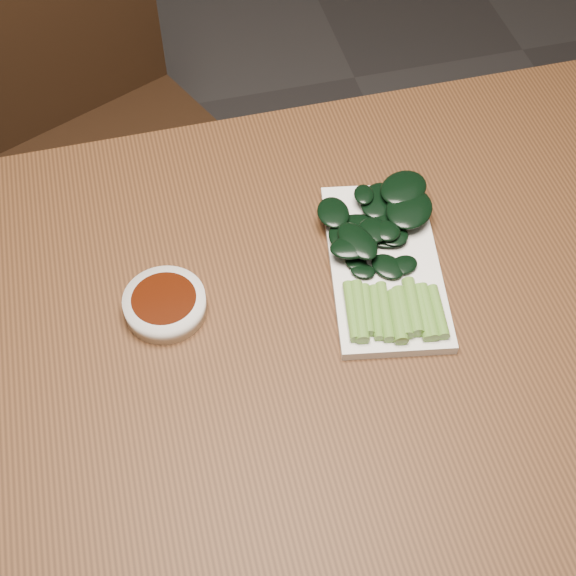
{
  "coord_description": "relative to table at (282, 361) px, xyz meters",
  "views": [
    {
      "loc": [
        -0.13,
        -0.54,
        1.58
      ],
      "look_at": [
        0.02,
        0.06,
        0.76
      ],
      "focal_mm": 50.0,
      "sensor_mm": 36.0,
      "label": 1
    }
  ],
  "objects": [
    {
      "name": "sauce_bowl",
      "position": [
        -0.13,
        0.07,
        0.09
      ],
      "size": [
        0.1,
        0.1,
        0.03
      ],
      "color": "white",
      "rests_on": "table"
    },
    {
      "name": "table",
      "position": [
        0.0,
        0.0,
        0.0
      ],
      "size": [
        1.4,
        0.8,
        0.75
      ],
      "color": "#482914",
      "rests_on": "ground"
    },
    {
      "name": "chair_far",
      "position": [
        -0.19,
        0.72,
        -0.19
      ],
      "size": [
        0.58,
        0.58,
        0.89
      ],
      "rotation": [
        0.0,
        0.0,
        0.42
      ],
      "color": "black",
      "rests_on": "ground"
    },
    {
      "name": "serving_plate",
      "position": [
        0.15,
        0.06,
        0.08
      ],
      "size": [
        0.19,
        0.3,
        0.01
      ],
      "rotation": [
        0.0,
        0.0,
        -0.18
      ],
      "color": "white",
      "rests_on": "table"
    },
    {
      "name": "ground",
      "position": [
        0.0,
        0.0,
        -0.68
      ],
      "size": [
        6.0,
        6.0,
        0.0
      ],
      "primitive_type": "plane",
      "color": "#322F2F",
      "rests_on": "ground"
    },
    {
      "name": "gai_lan",
      "position": [
        0.16,
        0.08,
        0.1
      ],
      "size": [
        0.18,
        0.28,
        0.03
      ],
      "color": "#59872E",
      "rests_on": "serving_plate"
    }
  ]
}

